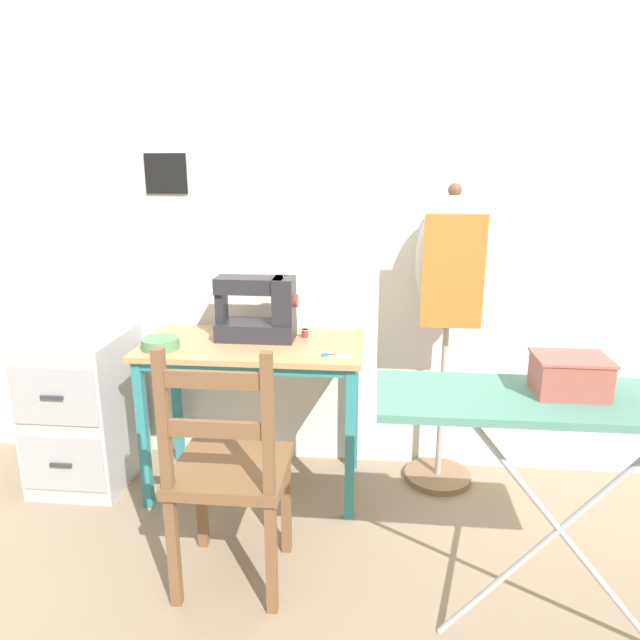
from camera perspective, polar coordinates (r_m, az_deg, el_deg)
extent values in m
plane|color=gray|center=(2.66, -7.46, -18.91)|extent=(14.00, 14.00, 0.00)
cube|color=silver|center=(2.77, -5.71, 10.79)|extent=(10.00, 0.05, 2.55)
cube|color=black|center=(2.86, -15.15, 13.95)|extent=(0.20, 0.01, 0.19)
cube|color=tan|center=(2.57, -6.74, -2.52)|extent=(0.98, 0.51, 0.02)
cube|color=teal|center=(2.39, -7.80, -4.84)|extent=(0.90, 0.03, 0.04)
cube|color=teal|center=(2.65, -17.26, -10.99)|extent=(0.04, 0.04, 0.70)
cube|color=teal|center=(2.46, 3.01, -12.41)|extent=(0.04, 0.04, 0.70)
cube|color=teal|center=(3.01, -14.14, -7.46)|extent=(0.04, 0.04, 0.70)
cube|color=teal|center=(2.85, 3.42, -8.37)|extent=(0.04, 0.04, 0.70)
cube|color=#28282D|center=(2.61, -6.38, -1.03)|extent=(0.35, 0.18, 0.08)
cube|color=#28282D|center=(2.55, -3.61, 1.97)|extent=(0.09, 0.15, 0.21)
cube|color=#28282D|center=(2.57, -7.02, 3.51)|extent=(0.31, 0.13, 0.07)
cube|color=#28282D|center=(2.62, -9.82, 1.34)|extent=(0.04, 0.10, 0.14)
cylinder|color=#B22D2D|center=(2.54, -2.43, 1.94)|extent=(0.02, 0.06, 0.06)
cylinder|color=#99999E|center=(2.53, -3.66, 4.50)|extent=(0.01, 0.01, 0.02)
cylinder|color=#56895B|center=(2.56, -15.67, -2.27)|extent=(0.16, 0.16, 0.05)
cylinder|color=#2F4B32|center=(2.55, -15.70, -1.84)|extent=(0.13, 0.13, 0.01)
cube|color=silver|center=(2.38, 2.01, -3.55)|extent=(0.09, 0.01, 0.00)
cube|color=silver|center=(2.37, 1.95, -3.65)|extent=(0.09, 0.03, 0.00)
torus|color=#2870B7|center=(2.38, 0.48, -3.52)|extent=(0.03, 0.03, 0.01)
torus|color=#2870B7|center=(2.39, 0.51, -3.48)|extent=(0.03, 0.03, 0.01)
cylinder|color=red|center=(2.61, -1.50, -1.38)|extent=(0.03, 0.03, 0.04)
cylinder|color=beige|center=(2.60, -1.50, -0.97)|extent=(0.04, 0.04, 0.00)
cylinder|color=beige|center=(2.62, -1.50, -1.79)|extent=(0.04, 0.04, 0.00)
cube|color=brown|center=(2.12, -8.90, -14.56)|extent=(0.40, 0.38, 0.04)
cube|color=brown|center=(2.41, -11.78, -17.09)|extent=(0.04, 0.04, 0.42)
cube|color=brown|center=(2.34, -3.41, -17.85)|extent=(0.04, 0.04, 0.42)
cube|color=brown|center=(2.17, -14.43, -21.52)|extent=(0.04, 0.04, 0.42)
cube|color=brown|center=(2.09, -4.87, -22.63)|extent=(0.04, 0.04, 0.42)
cube|color=brown|center=(1.91, -15.42, -9.62)|extent=(0.04, 0.04, 0.48)
cube|color=brown|center=(1.83, -5.23, -10.38)|extent=(0.04, 0.04, 0.48)
cube|color=brown|center=(1.81, -10.68, -5.90)|extent=(0.34, 0.02, 0.06)
cube|color=brown|center=(1.87, -10.42, -10.70)|extent=(0.34, 0.02, 0.06)
cube|color=#B7B7BC|center=(2.97, -22.44, -8.13)|extent=(0.42, 0.48, 0.73)
cube|color=#A8A8AD|center=(2.72, -25.14, -6.96)|extent=(0.39, 0.01, 0.26)
cube|color=#333338|center=(2.71, -25.25, -7.04)|extent=(0.10, 0.01, 0.02)
cube|color=#A8A8AD|center=(2.85, -24.39, -12.98)|extent=(0.39, 0.01, 0.26)
cube|color=#333338|center=(2.84, -24.49, -13.07)|extent=(0.10, 0.01, 0.02)
cylinder|color=#846647|center=(2.95, 11.65, -15.01)|extent=(0.32, 0.32, 0.03)
cylinder|color=#ADA89E|center=(2.76, 12.14, -7.14)|extent=(0.03, 0.03, 0.85)
ellipsoid|color=beige|center=(2.59, 12.92, 5.77)|extent=(0.31, 0.22, 0.58)
sphere|color=brown|center=(2.56, 13.34, 12.53)|extent=(0.06, 0.06, 0.06)
cube|color=orange|center=(2.48, 13.20, 4.66)|extent=(0.26, 0.01, 0.49)
cube|color=#518E7A|center=(1.80, 24.21, -7.43)|extent=(1.13, 0.35, 0.02)
cylinder|color=#B7B7BC|center=(2.00, 22.80, -18.77)|extent=(0.70, 0.02, 0.84)
cylinder|color=#B7B7BC|center=(2.00, 22.80, -18.77)|extent=(0.70, 0.02, 0.84)
cube|color=#AD564C|center=(1.80, 23.68, -5.20)|extent=(0.20, 0.15, 0.11)
cube|color=#BE5F54|center=(1.78, 23.88, -3.48)|extent=(0.21, 0.16, 0.01)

